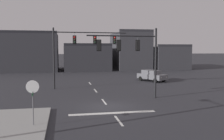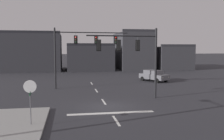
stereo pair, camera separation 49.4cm
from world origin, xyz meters
name	(u,v)px [view 1 (the left image)]	position (x,y,z in m)	size (l,w,h in m)	color
ground_plane	(108,107)	(0.00, 0.00, 0.00)	(400.00, 400.00, 0.00)	#2B2B30
sidewalk_near_corner	(5,126)	(-7.00, -4.00, 0.07)	(5.00, 8.00, 0.15)	gray
stop_bar_paint	(113,113)	(0.00, -2.00, 0.00)	(6.40, 0.50, 0.01)	silver
lane_centreline	(104,102)	(0.00, 2.00, 0.00)	(0.16, 26.40, 0.01)	silver
signal_mast_near_side	(134,51)	(2.95, 2.71, 4.44)	(6.65, 0.64, 6.63)	black
signal_mast_far_side	(78,46)	(-1.75, 10.24, 5.02)	(8.76, 0.52, 7.12)	black
stop_sign	(33,92)	(-5.30, -4.36, 2.14)	(0.76, 0.64, 2.83)	#56565B
car_lot_nearside	(152,75)	(8.99, 14.61, 0.86)	(3.61, 4.74, 1.61)	slate
building_row	(92,54)	(2.71, 35.97, 3.42)	(40.47, 11.69, 8.66)	#2D2D33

